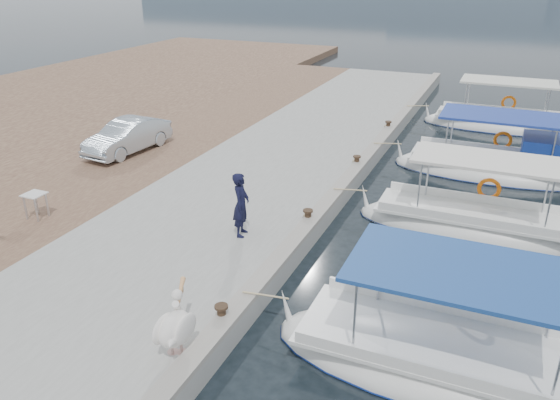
% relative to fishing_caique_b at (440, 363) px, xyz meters
% --- Properties ---
extents(ground, '(400.00, 400.00, 0.00)m').
position_rel_fishing_caique_b_xyz_m(ground, '(-3.89, 2.64, -0.12)').
color(ground, black).
rests_on(ground, ground).
extents(concrete_quay, '(6.00, 40.00, 0.50)m').
position_rel_fishing_caique_b_xyz_m(concrete_quay, '(-6.89, 7.64, 0.13)').
color(concrete_quay, gray).
rests_on(concrete_quay, ground).
extents(quay_curb, '(0.44, 40.00, 0.12)m').
position_rel_fishing_caique_b_xyz_m(quay_curb, '(-4.11, 7.64, 0.44)').
color(quay_curb, gray).
rests_on(quay_curb, concrete_quay).
extents(cobblestone_strip, '(4.00, 40.00, 0.50)m').
position_rel_fishing_caique_b_xyz_m(cobblestone_strip, '(-11.89, 7.64, 0.13)').
color(cobblestone_strip, brown).
rests_on(cobblestone_strip, ground).
extents(fishing_caique_b, '(6.60, 2.55, 2.83)m').
position_rel_fishing_caique_b_xyz_m(fishing_caique_b, '(0.00, 0.00, 0.00)').
color(fishing_caique_b, white).
rests_on(fishing_caique_b, ground).
extents(fishing_caique_c, '(6.60, 2.07, 2.83)m').
position_rel_fishing_caique_b_xyz_m(fishing_caique_c, '(-0.00, 6.32, 0.00)').
color(fishing_caique_c, white).
rests_on(fishing_caique_c, ground).
extents(fishing_caique_d, '(6.90, 2.48, 2.83)m').
position_rel_fishing_caique_b_xyz_m(fishing_caique_d, '(0.26, 11.41, 0.07)').
color(fishing_caique_d, white).
rests_on(fishing_caique_d, ground).
extents(fishing_caique_e, '(6.86, 2.29, 2.83)m').
position_rel_fishing_caique_b_xyz_m(fishing_caique_e, '(0.13, 17.97, 0.00)').
color(fishing_caique_e, white).
rests_on(fishing_caique_e, ground).
extents(mooring_bollards, '(0.28, 20.28, 0.33)m').
position_rel_fishing_caique_b_xyz_m(mooring_bollards, '(-4.24, 4.14, 0.57)').
color(mooring_bollards, black).
rests_on(mooring_bollards, concrete_quay).
extents(pelican, '(0.81, 1.43, 1.12)m').
position_rel_fishing_caique_b_xyz_m(pelican, '(-4.50, -2.08, 0.95)').
color(pelican, tan).
rests_on(pelican, concrete_quay).
extents(fisherman, '(0.53, 0.70, 1.73)m').
position_rel_fishing_caique_b_xyz_m(fisherman, '(-5.55, 2.66, 1.24)').
color(fisherman, black).
rests_on(fisherman, concrete_quay).
extents(parked_car, '(1.65, 3.80, 1.22)m').
position_rel_fishing_caique_b_xyz_m(parked_car, '(-12.63, 7.16, 0.98)').
color(parked_car, '#B1BFCB').
rests_on(parked_car, cobblestone_strip).
extents(folding_table, '(0.55, 0.55, 0.73)m').
position_rel_fishing_caique_b_xyz_m(folding_table, '(-11.33, 1.33, 0.90)').
color(folding_table, silver).
rests_on(folding_table, cobblestone_strip).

